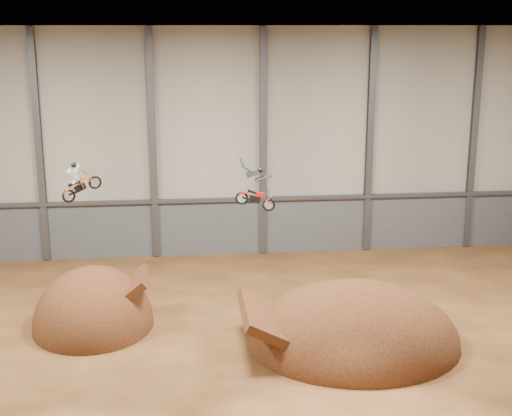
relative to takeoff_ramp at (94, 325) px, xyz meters
The scene contains 14 objects.
floor 7.51m from the takeoff_ramp, 36.58° to the right, with size 40.00×40.00×0.00m, color #492A13.
back_wall 14.00m from the takeoff_ramp, 60.19° to the left, with size 40.00×0.10×14.00m, color #A5A192.
ceiling 15.89m from the takeoff_ramp, 36.58° to the right, with size 40.00×40.00×0.00m, color black.
lower_band_back 12.17m from the takeoff_ramp, 59.95° to the left, with size 39.80×0.18×3.50m, color #52545A.
steel_rail 12.43m from the takeoff_ramp, 59.59° to the left, with size 39.80×0.35×0.20m, color #47494F.
steel_column_1 13.09m from the takeoff_ramp, 111.03° to the left, with size 0.40×0.36×13.90m, color #47494F.
steel_column_2 12.76m from the takeoff_ramp, 75.36° to the left, with size 0.40×0.36×13.90m, color #47494F.
steel_column_3 15.60m from the takeoff_ramp, 47.80° to the left, with size 0.40×0.36×13.90m, color #47494F.
steel_column_4 20.31m from the takeoff_ramp, 32.79° to the left, with size 0.40×0.36×13.90m, color #47494F.
steel_column_5 25.90m from the takeoff_ramp, 24.46° to the left, with size 0.40×0.36×13.90m, color #47494F.
takeoff_ramp is the anchor object (origin of this frame).
landing_ramp 12.43m from the takeoff_ramp, 15.49° to the right, with size 9.56×8.46×5.52m, color #381B0E.
fmx_rider_a 7.58m from the takeoff_ramp, 85.35° to the right, with size 1.88×0.72×1.70m, color orange, non-canonical shape.
fmx_rider_b 10.26m from the takeoff_ramp, ahead, with size 2.56×0.73×2.19m, color #B20711, non-canonical shape.
Camera 1 is at (-1.61, -27.94, 14.04)m, focal length 50.00 mm.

